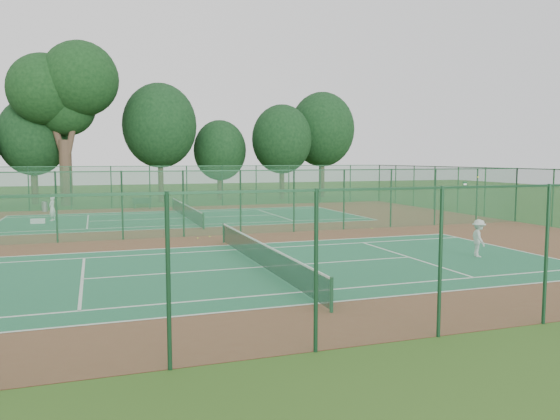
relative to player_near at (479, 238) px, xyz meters
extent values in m
plane|color=#2D5019|center=(-9.18, 9.86, -0.80)|extent=(120.00, 120.00, 0.00)
cube|color=brown|center=(-9.18, 9.86, -0.80)|extent=(40.00, 36.00, 0.01)
cube|color=#1F6444|center=(-9.18, 0.86, -0.79)|extent=(23.77, 10.97, 0.01)
cube|color=#206644|center=(-9.18, 18.86, -0.79)|extent=(23.77, 10.97, 0.01)
cube|color=#1A502B|center=(-9.18, 27.86, 0.95)|extent=(40.00, 0.02, 3.50)
cube|color=#13351E|center=(-9.18, 27.86, 2.66)|extent=(40.00, 0.05, 0.05)
cube|color=#194B2A|center=(-9.18, -8.14, 0.95)|extent=(40.00, 0.02, 3.50)
cube|color=#13351F|center=(-9.18, -8.14, 2.66)|extent=(40.00, 0.05, 0.05)
cube|color=#1C5536|center=(10.82, 9.86, 0.95)|extent=(0.02, 36.00, 3.50)
cube|color=#163E1E|center=(10.82, 9.86, 2.66)|extent=(0.05, 36.00, 0.05)
cube|color=#1B512D|center=(-9.18, 9.86, 0.95)|extent=(40.00, 0.02, 3.50)
cube|color=#12321C|center=(-9.18, 9.86, 2.66)|extent=(40.00, 0.05, 0.05)
cylinder|color=#153C24|center=(-9.18, -5.54, -0.32)|extent=(0.10, 0.10, 0.97)
cylinder|color=#153C24|center=(-9.18, 7.26, -0.32)|extent=(0.10, 0.10, 0.97)
cube|color=black|center=(-9.18, 0.86, -0.32)|extent=(0.02, 12.80, 0.85)
cube|color=white|center=(-9.18, 0.86, 0.12)|extent=(0.04, 12.80, 0.06)
cylinder|color=#153B23|center=(-9.18, 12.46, -0.32)|extent=(0.10, 0.10, 0.97)
cylinder|color=#153B23|center=(-9.18, 25.26, -0.32)|extent=(0.10, 0.10, 0.97)
cube|color=black|center=(-9.18, 18.86, -0.32)|extent=(0.02, 12.80, 0.85)
cube|color=silver|center=(-9.18, 18.86, 0.12)|extent=(0.04, 12.80, 0.06)
imported|color=silver|center=(0.00, 0.00, 0.00)|extent=(0.87, 1.14, 1.57)
imported|color=white|center=(-17.77, 19.98, 0.05)|extent=(0.58, 0.71, 1.67)
cylinder|color=slate|center=(-18.80, 27.03, -0.41)|extent=(0.51, 0.51, 0.77)
cube|color=black|center=(-12.05, 26.93, -0.57)|extent=(0.11, 0.40, 0.45)
cube|color=black|center=(-10.86, 26.83, -0.57)|extent=(0.11, 0.40, 0.45)
cube|color=black|center=(-11.45, 26.88, -0.33)|extent=(1.52, 0.54, 0.05)
cube|color=black|center=(-11.47, 26.68, -0.10)|extent=(1.49, 0.17, 0.45)
cube|color=silver|center=(-18.54, 18.61, -0.63)|extent=(0.85, 0.32, 0.32)
sphere|color=#CCED37|center=(-9.45, 9.32, -0.76)|extent=(0.07, 0.07, 0.07)
sphere|color=#B2C12C|center=(0.17, 9.51, -0.76)|extent=(0.07, 0.07, 0.07)
sphere|color=#D1F138|center=(-10.16, 8.97, -0.76)|extent=(0.07, 0.07, 0.07)
cylinder|color=#3E2E21|center=(-17.40, 32.17, 2.04)|extent=(1.04, 1.04, 5.69)
cylinder|color=#3E2E21|center=(-18.25, 32.46, 6.31)|extent=(1.93, 0.57, 5.66)
cylinder|color=#3E2E21|center=(-16.54, 31.98, 6.59)|extent=(1.80, 0.53, 6.14)
sphere|color=black|center=(-18.91, 32.46, 9.15)|extent=(6.07, 6.07, 6.07)
sphere|color=black|center=(-15.97, 31.98, 10.10)|extent=(6.45, 6.45, 6.45)
sphere|color=black|center=(-17.21, 32.93, 7.73)|extent=(4.93, 4.93, 4.93)
camera|label=1|loc=(-15.09, -18.60, 3.32)|focal=35.00mm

